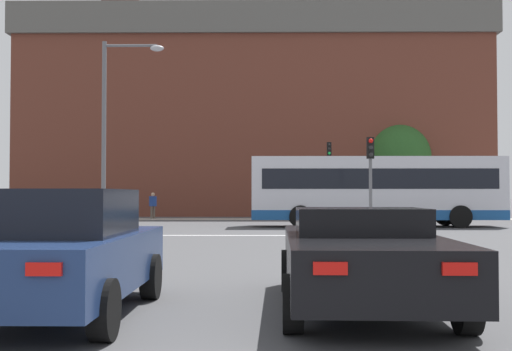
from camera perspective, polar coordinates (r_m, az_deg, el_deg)
stop_line_strip at (r=23.21m, az=-0.96°, el=-5.34°), size 7.39×0.30×0.01m
far_pavement at (r=38.25m, az=-0.33°, el=-3.89°), size 68.21×2.50×0.01m
brick_civic_building at (r=48.52m, az=-0.30°, el=5.25°), size 32.88×12.40×20.36m
car_saloon_left at (r=8.25m, az=-17.31°, el=-6.53°), size 2.07×4.30×1.55m
car_roadster_right at (r=8.50m, az=9.33°, el=-7.11°), size 2.14×4.84×1.31m
bus_crossing_lead at (r=29.93m, az=10.57°, el=-1.23°), size 11.36×2.66×3.17m
traffic_light_near_right at (r=24.20m, az=10.14°, el=0.65°), size 0.26×0.31×3.62m
traffic_light_far_right at (r=37.88m, az=6.53°, el=0.68°), size 0.26×0.31×4.55m
street_lamp_junction at (r=24.03m, az=-12.45°, el=5.20°), size 2.26×0.36×7.08m
pedestrian_waiting at (r=39.22m, az=-9.15°, el=-2.48°), size 0.45×0.42×1.59m
tree_by_building at (r=43.98m, az=12.52°, el=1.52°), size 4.39×4.39×6.22m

